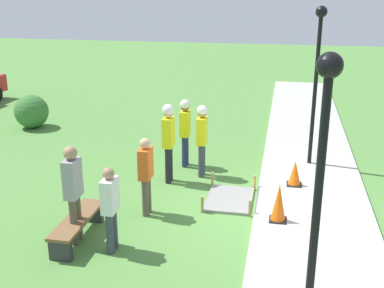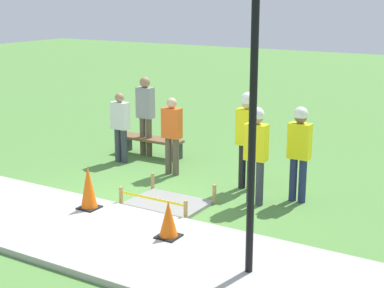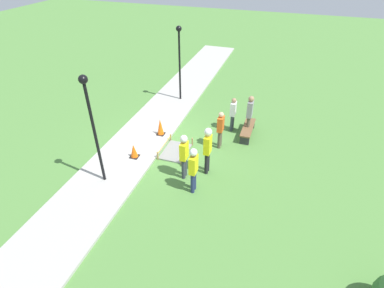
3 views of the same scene
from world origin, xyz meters
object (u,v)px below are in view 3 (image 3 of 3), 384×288
worker_assistant (208,146)px  bystander_in_white_shirt (250,113)px  traffic_cone_near_patch (160,127)px  park_bench (248,129)px  worker_trainee (193,167)px  bystander_in_orange_shirt (220,128)px  bystander_in_gray_shirt (233,112)px  traffic_cone_far_patch (134,151)px  worker_supervisor (184,153)px  lamppost_far (179,53)px  lamppost_near (91,117)px

worker_assistant → bystander_in_white_shirt: 3.27m
traffic_cone_near_patch → park_bench: traffic_cone_near_patch is taller
worker_trainee → bystander_in_orange_shirt: 2.90m
worker_assistant → bystander_in_gray_shirt: size_ratio=1.21×
traffic_cone_far_patch → bystander_in_orange_shirt: bearing=122.3°
worker_supervisor → bystander_in_white_shirt: bearing=155.0°
bystander_in_gray_shirt → lamppost_far: size_ratio=0.42×
bystander_in_gray_shirt → bystander_in_white_shirt: bystander_in_white_shirt is taller
traffic_cone_near_patch → worker_assistant: size_ratio=0.40×
traffic_cone_far_patch → lamppost_far: 5.93m
traffic_cone_near_patch → lamppost_far: lamppost_far is taller
worker_supervisor → worker_assistant: 0.89m
traffic_cone_far_patch → lamppost_far: bearing=-179.0°
worker_trainee → traffic_cone_near_patch: bearing=-139.1°
worker_supervisor → worker_assistant: size_ratio=0.94×
traffic_cone_near_patch → traffic_cone_far_patch: traffic_cone_near_patch is taller
worker_trainee → lamppost_far: bearing=-156.0°
worker_trainee → bystander_in_gray_shirt: bearing=174.8°
traffic_cone_near_patch → worker_supervisor: 3.02m
park_bench → bystander_in_orange_shirt: (1.26, -0.96, 0.62)m
traffic_cone_far_patch → lamppost_far: lamppost_far is taller
worker_assistant → lamppost_far: bearing=-150.4°
worker_trainee → lamppost_far: size_ratio=0.47×
traffic_cone_near_patch → bystander_in_white_shirt: (-1.38, 3.62, 0.59)m
worker_supervisor → lamppost_far: lamppost_far is taller
lamppost_far → bystander_in_white_shirt: bearing=60.8°
traffic_cone_far_patch → worker_trainee: 3.04m
worker_trainee → bystander_in_white_shirt: (-4.24, 1.15, 0.01)m
traffic_cone_far_patch → worker_trainee: size_ratio=0.33×
park_bench → lamppost_far: 5.21m
bystander_in_gray_shirt → bystander_in_white_shirt: (0.16, 0.75, 0.18)m
bystander_in_white_shirt → lamppost_far: size_ratio=0.49×
worker_supervisor → bystander_in_gray_shirt: worker_supervisor is taller
traffic_cone_far_patch → worker_supervisor: bearing=80.3°
worker_supervisor → bystander_in_orange_shirt: bearing=161.8°
bystander_in_orange_shirt → bystander_in_white_shirt: (-1.35, 0.94, 0.15)m
worker_assistant → lamppost_near: bearing=-63.2°
park_bench → traffic_cone_far_patch: bearing=-51.5°
lamppost_near → bystander_in_orange_shirt: bearing=135.5°
traffic_cone_near_patch → bystander_in_white_shirt: size_ratio=0.41×
traffic_cone_far_patch → bystander_in_white_shirt: bystander_in_white_shirt is taller
park_bench → bystander_in_white_shirt: 0.77m
bystander_in_orange_shirt → bystander_in_gray_shirt: bearing=172.5°
bystander_in_orange_shirt → lamppost_near: size_ratio=0.42×
worker_supervisor → bystander_in_white_shirt: size_ratio=0.96×
worker_assistant → bystander_in_gray_shirt: bearing=175.8°
traffic_cone_far_patch → park_bench: size_ratio=0.35×
traffic_cone_near_patch → worker_trainee: 3.82m
park_bench → lamppost_near: size_ratio=0.42×
worker_assistant → worker_trainee: (1.13, -0.16, -0.11)m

